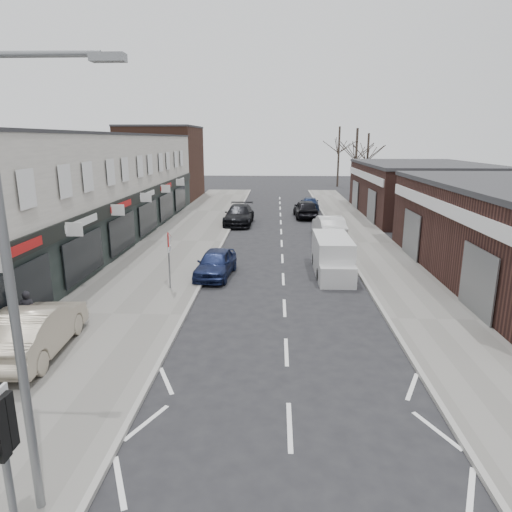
# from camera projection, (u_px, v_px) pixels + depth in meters

# --- Properties ---
(ground) EXTENTS (160.00, 160.00, 0.00)m
(ground) POSITION_uv_depth(u_px,v_px,m) (292.00, 488.00, 9.09)
(ground) COLOR black
(ground) RESTS_ON ground
(pavement_left) EXTENTS (5.50, 64.00, 0.12)m
(pavement_left) POSITION_uv_depth(u_px,v_px,m) (181.00, 242.00, 30.66)
(pavement_left) COLOR slate
(pavement_left) RESTS_ON ground
(pavement_right) EXTENTS (3.50, 64.00, 0.12)m
(pavement_right) POSITION_uv_depth(u_px,v_px,m) (369.00, 243.00, 30.11)
(pavement_right) COLOR slate
(pavement_right) RESTS_ON ground
(shop_terrace_left) EXTENTS (8.00, 41.00, 7.10)m
(shop_terrace_left) POSITION_uv_depth(u_px,v_px,m) (60.00, 193.00, 27.66)
(shop_terrace_left) COLOR silver
(shop_terrace_left) RESTS_ON ground
(brick_block_far) EXTENTS (8.00, 10.00, 8.00)m
(brick_block_far) POSITION_uv_depth(u_px,v_px,m) (162.00, 164.00, 52.23)
(brick_block_far) COLOR #42271C
(brick_block_far) RESTS_ON ground
(right_unit_far) EXTENTS (10.00, 16.00, 4.50)m
(right_unit_far) POSITION_uv_depth(u_px,v_px,m) (420.00, 191.00, 40.88)
(right_unit_far) COLOR #381E19
(right_unit_far) RESTS_ON ground
(tree_far_a) EXTENTS (3.60, 3.60, 8.00)m
(tree_far_a) POSITION_uv_depth(u_px,v_px,m) (354.00, 197.00, 55.14)
(tree_far_a) COLOR #382D26
(tree_far_a) RESTS_ON ground
(tree_far_b) EXTENTS (3.60, 3.60, 7.50)m
(tree_far_b) POSITION_uv_depth(u_px,v_px,m) (366.00, 191.00, 60.84)
(tree_far_b) COLOR #382D26
(tree_far_b) RESTS_ON ground
(tree_far_c) EXTENTS (3.60, 3.60, 8.50)m
(tree_far_c) POSITION_uv_depth(u_px,v_px,m) (337.00, 187.00, 66.78)
(tree_far_c) COLOR #382D26
(tree_far_c) RESTS_ON ground
(traffic_light) EXTENTS (0.28, 0.60, 3.10)m
(traffic_light) POSITION_uv_depth(u_px,v_px,m) (2.00, 441.00, 6.73)
(traffic_light) COLOR slate
(traffic_light) RESTS_ON pavement_left
(street_lamp) EXTENTS (2.23, 0.22, 8.00)m
(street_lamp) POSITION_uv_depth(u_px,v_px,m) (19.00, 275.00, 7.37)
(street_lamp) COLOR slate
(street_lamp) RESTS_ON pavement_left
(warning_sign) EXTENTS (0.12, 0.80, 2.70)m
(warning_sign) POSITION_uv_depth(u_px,v_px,m) (169.00, 244.00, 20.38)
(warning_sign) COLOR slate
(warning_sign) RESTS_ON pavement_left
(white_van) EXTENTS (1.76, 4.93, 1.92)m
(white_van) POSITION_uv_depth(u_px,v_px,m) (332.00, 257.00, 23.33)
(white_van) COLOR silver
(white_van) RESTS_ON ground
(sedan_on_pavement) EXTENTS (2.00, 4.93, 1.59)m
(sedan_on_pavement) POSITION_uv_depth(u_px,v_px,m) (35.00, 329.00, 14.39)
(sedan_on_pavement) COLOR tan
(sedan_on_pavement) RESTS_ON pavement_left
(pedestrian) EXTENTS (0.63, 0.49, 1.53)m
(pedestrian) POSITION_uv_depth(u_px,v_px,m) (28.00, 311.00, 15.97)
(pedestrian) COLOR black
(pedestrian) RESTS_ON pavement_left
(parked_car_left_a) EXTENTS (2.02, 4.19, 1.38)m
(parked_car_left_a) POSITION_uv_depth(u_px,v_px,m) (216.00, 263.00, 22.93)
(parked_car_left_a) COLOR #161F45
(parked_car_left_a) RESTS_ON ground
(parked_car_left_b) EXTENTS (2.32, 5.46, 1.57)m
(parked_car_left_b) POSITION_uv_depth(u_px,v_px,m) (239.00, 215.00, 36.96)
(parked_car_left_b) COLOR black
(parked_car_left_b) RESTS_ON ground
(parked_car_right_a) EXTENTS (2.04, 4.97, 1.60)m
(parked_car_right_a) POSITION_uv_depth(u_px,v_px,m) (329.00, 227.00, 31.88)
(parked_car_right_a) COLOR silver
(parked_car_right_a) RESTS_ON ground
(parked_car_right_b) EXTENTS (2.13, 4.79, 1.60)m
(parked_car_right_b) POSITION_uv_depth(u_px,v_px,m) (306.00, 209.00, 40.16)
(parked_car_right_b) COLOR black
(parked_car_right_b) RESTS_ON ground
(parked_car_right_c) EXTENTS (1.95, 4.37, 1.24)m
(parked_car_right_c) POSITION_uv_depth(u_px,v_px,m) (310.00, 204.00, 44.61)
(parked_car_right_c) COLOR #152343
(parked_car_right_c) RESTS_ON ground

